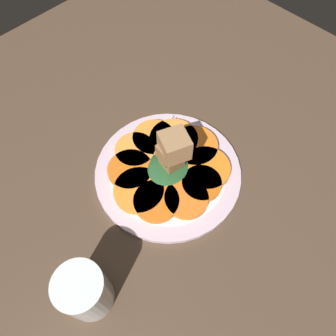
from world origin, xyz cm
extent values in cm
cube|color=#4C3828|center=(0.00, 0.00, 1.00)|extent=(120.00, 120.00, 2.00)
cylinder|color=silver|center=(0.00, 0.00, 2.50)|extent=(28.66, 28.66, 1.00)
cylinder|color=white|center=(0.00, 0.00, 2.55)|extent=(22.93, 22.93, 1.00)
cylinder|color=orange|center=(-3.21, -7.25, 3.68)|extent=(8.73, 8.73, 1.17)
cylinder|color=#F99438|center=(1.50, -7.81, 3.68)|extent=(8.10, 8.10, 1.17)
cylinder|color=orange|center=(5.25, -5.11, 3.68)|extent=(8.79, 8.79, 1.17)
cylinder|color=orange|center=(7.09, -0.66, 3.68)|extent=(9.51, 9.51, 1.17)
cylinder|color=orange|center=(6.33, 3.24, 3.68)|extent=(8.49, 8.49, 1.17)
cylinder|color=orange|center=(2.05, 6.80, 3.68)|extent=(8.21, 8.21, 1.17)
cylinder|color=#D35E12|center=(-2.25, 6.74, 3.68)|extent=(7.58, 7.58, 1.17)
cylinder|color=orange|center=(-5.29, 5.11, 3.68)|extent=(9.56, 9.56, 1.17)
cylinder|color=orange|center=(-7.53, -0.03, 3.68)|extent=(9.60, 9.60, 1.17)
cylinder|color=orange|center=(-5.81, -4.08, 3.68)|extent=(9.97, 9.97, 1.17)
ellipsoid|color=#235128|center=(0.00, 0.00, 3.92)|extent=(9.09, 8.18, 1.65)
cube|color=brown|center=(-1.80, -1.04, 6.47)|extent=(4.47, 4.47, 3.45)
cube|color=olive|center=(-0.96, 0.41, 6.60)|extent=(4.28, 4.28, 3.70)
cube|color=#9E754C|center=(-0.76, 0.83, 11.86)|extent=(6.22, 6.22, 4.74)
cube|color=olive|center=(0.04, 0.23, 9.68)|extent=(3.81, 3.81, 3.29)
cube|color=silver|center=(1.59, -5.92, 3.30)|extent=(11.95, 2.70, 0.40)
cube|color=silver|center=(-5.03, -6.82, 3.30)|extent=(1.74, 2.48, 0.40)
cube|color=silver|center=(-7.93, -8.23, 3.30)|extent=(4.69, 0.94, 0.40)
cube|color=silver|center=(-8.02, -7.57, 3.30)|extent=(4.69, 0.94, 0.40)
cube|color=silver|center=(-8.11, -6.91, 3.30)|extent=(4.69, 0.94, 0.40)
cube|color=silver|center=(-8.20, -6.25, 3.30)|extent=(4.69, 0.94, 0.40)
cylinder|color=silver|center=(25.20, 7.44, 7.32)|extent=(7.44, 7.44, 10.64)
camera|label=1|loc=(22.42, 22.13, 58.80)|focal=35.00mm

